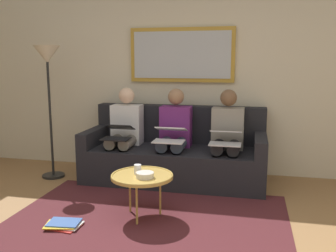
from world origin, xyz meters
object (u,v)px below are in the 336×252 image
object	(u,v)px
framed_mirror	(182,55)
person_right	(125,130)
bowl	(145,175)
standing_lamp	(48,69)
laptop_black	(118,132)
magazine_stack	(64,224)
person_left	(227,135)
person_middle	(174,133)
laptop_white	(170,134)
cup	(138,169)
couch	(175,155)
coffee_table	(142,176)
laptop_silver	(226,137)

from	to	relation	value
framed_mirror	person_right	xyz separation A→B (m)	(0.64, 0.46, -0.94)
bowl	standing_lamp	xyz separation A→B (m)	(1.53, -1.02, 0.93)
laptop_black	magazine_stack	xyz separation A→B (m)	(0.06, 1.29, -0.60)
person_left	framed_mirror	bearing A→B (deg)	-35.53
framed_mirror	person_middle	world-z (taller)	framed_mirror
laptop_white	laptop_black	xyz separation A→B (m)	(0.64, -0.00, -0.00)
cup	laptop_black	xyz separation A→B (m)	(0.52, -0.89, 0.17)
person_right	laptop_black	xyz separation A→B (m)	(0.00, 0.23, 0.02)
standing_lamp	cup	bearing A→B (deg)	147.24
framed_mirror	person_middle	bearing A→B (deg)	90.00
couch	coffee_table	size ratio (longest dim) A/B	3.74
person_middle	standing_lamp	size ratio (longest dim) A/B	0.69
couch	coffee_table	bearing A→B (deg)	86.74
framed_mirror	standing_lamp	world-z (taller)	framed_mirror
framed_mirror	laptop_black	xyz separation A→B (m)	(0.64, 0.69, -0.92)
couch	laptop_black	distance (m)	0.78
bowl	couch	bearing A→B (deg)	-90.97
person_middle	cup	bearing A→B (deg)	83.76
laptop_silver	person_left	bearing A→B (deg)	-90.00
bowl	person_middle	world-z (taller)	person_middle
laptop_black	magazine_stack	world-z (taller)	laptop_black
cup	magazine_stack	distance (m)	0.83
laptop_silver	person_middle	bearing A→B (deg)	-20.94
laptop_black	magazine_stack	distance (m)	1.43
magazine_stack	person_right	bearing A→B (deg)	-92.17
couch	laptop_white	bearing A→B (deg)	90.00
bowl	laptop_silver	bearing A→B (deg)	-124.31
coffee_table	person_middle	world-z (taller)	person_middle
person_left	couch	bearing A→B (deg)	-6.13
laptop_black	person_right	bearing A→B (deg)	-90.00
coffee_table	standing_lamp	bearing A→B (deg)	-32.69
person_left	standing_lamp	distance (m)	2.33
person_left	laptop_white	bearing A→B (deg)	20.21
coffee_table	cup	bearing A→B (deg)	-30.48
standing_lamp	framed_mirror	bearing A→B (deg)	-157.07
bowl	person_left	size ratio (longest dim) A/B	0.15
framed_mirror	magazine_stack	distance (m)	2.59
person_middle	laptop_silver	bearing A→B (deg)	159.06
person_right	magazine_stack	distance (m)	1.63
laptop_white	standing_lamp	bearing A→B (deg)	-1.36
framed_mirror	person_right	world-z (taller)	framed_mirror
standing_lamp	bowl	bearing A→B (deg)	146.40
coffee_table	laptop_silver	world-z (taller)	laptop_silver
cup	laptop_silver	xyz separation A→B (m)	(-0.76, -0.87, 0.17)
person_left	magazine_stack	bearing A→B (deg)	48.71
bowl	laptop_silver	size ratio (longest dim) A/B	0.47
framed_mirror	laptop_silver	size ratio (longest dim) A/B	3.87
framed_mirror	laptop_white	distance (m)	1.15
person_left	person_middle	bearing A→B (deg)	0.00
coffee_table	cup	world-z (taller)	cup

